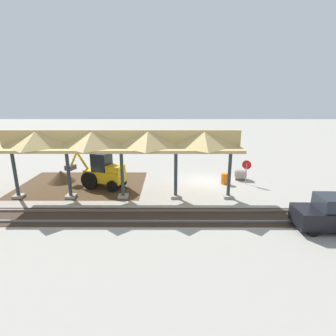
{
  "coord_description": "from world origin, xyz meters",
  "views": [
    {
      "loc": [
        3.08,
        21.33,
        7.2
      ],
      "look_at": [
        3.14,
        1.34,
        1.6
      ],
      "focal_mm": 28.0,
      "sensor_mm": 36.0,
      "label": 1
    }
  ],
  "objects_px": {
    "stop_sign": "(247,167)",
    "distant_parked_car": "(336,213)",
    "concrete_pipe": "(241,174)",
    "traffic_barrel": "(224,179)",
    "backhoe": "(103,172)"
  },
  "relations": [
    {
      "from": "distant_parked_car",
      "to": "stop_sign",
      "type": "bearing_deg",
      "value": -71.31
    },
    {
      "from": "stop_sign",
      "to": "distant_parked_car",
      "type": "height_order",
      "value": "stop_sign"
    },
    {
      "from": "stop_sign",
      "to": "concrete_pipe",
      "type": "distance_m",
      "value": 1.48
    },
    {
      "from": "stop_sign",
      "to": "concrete_pipe",
      "type": "bearing_deg",
      "value": -83.31
    },
    {
      "from": "backhoe",
      "to": "traffic_barrel",
      "type": "distance_m",
      "value": 9.97
    },
    {
      "from": "stop_sign",
      "to": "concrete_pipe",
      "type": "height_order",
      "value": "stop_sign"
    },
    {
      "from": "distant_parked_car",
      "to": "traffic_barrel",
      "type": "height_order",
      "value": "distant_parked_car"
    },
    {
      "from": "concrete_pipe",
      "to": "traffic_barrel",
      "type": "relative_size",
      "value": 1.19
    },
    {
      "from": "concrete_pipe",
      "to": "distant_parked_car",
      "type": "distance_m",
      "value": 9.37
    },
    {
      "from": "stop_sign",
      "to": "distant_parked_car",
      "type": "relative_size",
      "value": 0.47
    },
    {
      "from": "concrete_pipe",
      "to": "distant_parked_car",
      "type": "bearing_deg",
      "value": 107.27
    },
    {
      "from": "stop_sign",
      "to": "distant_parked_car",
      "type": "bearing_deg",
      "value": 108.69
    },
    {
      "from": "backhoe",
      "to": "traffic_barrel",
      "type": "relative_size",
      "value": 5.84
    },
    {
      "from": "concrete_pipe",
      "to": "stop_sign",
      "type": "bearing_deg",
      "value": 96.69
    },
    {
      "from": "traffic_barrel",
      "to": "distant_parked_car",
      "type": "bearing_deg",
      "value": 119.7
    }
  ]
}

